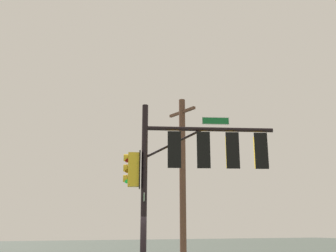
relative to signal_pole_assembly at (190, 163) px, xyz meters
name	(u,v)px	position (x,y,z in m)	size (l,w,h in m)	color
signal_pole_assembly	(190,163)	(0.00, 0.00, 0.00)	(4.86, 1.91, 6.20)	black
utility_pole	(183,182)	(1.73, 4.51, -0.11)	(0.58, 1.77, 8.02)	brown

